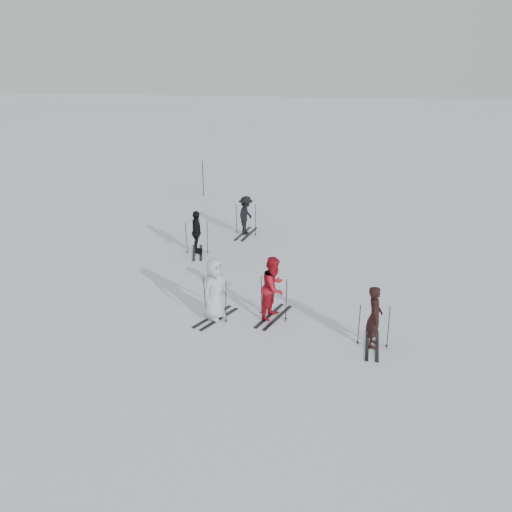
{
  "coord_description": "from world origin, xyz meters",
  "views": [
    {
      "loc": [
        2.4,
        -15.18,
        7.34
      ],
      "look_at": [
        0.0,
        1.0,
        1.0
      ],
      "focal_mm": 40.0,
      "sensor_mm": 36.0,
      "label": 1
    }
  ],
  "objects": [
    {
      "name": "ground",
      "position": [
        0.0,
        0.0,
        0.0
      ],
      "size": [
        120.0,
        120.0,
        0.0
      ],
      "primitive_type": "plane",
      "color": "silver",
      "rests_on": "ground"
    },
    {
      "name": "skier_near_dark",
      "position": [
        3.46,
        -2.25,
        0.8
      ],
      "size": [
        0.41,
        0.6,
        1.61
      ],
      "primitive_type": "imported",
      "rotation": [
        0.0,
        0.0,
        1.52
      ],
      "color": "black",
      "rests_on": "ground"
    },
    {
      "name": "skier_red",
      "position": [
        0.8,
        -1.05,
        0.88
      ],
      "size": [
        0.92,
        1.03,
        1.76
      ],
      "primitive_type": "imported",
      "rotation": [
        0.0,
        0.0,
        1.22
      ],
      "color": "#B01321",
      "rests_on": "ground"
    },
    {
      "name": "skier_grey",
      "position": [
        -0.79,
        -1.35,
        0.86
      ],
      "size": [
        0.87,
        1.0,
        1.73
      ],
      "primitive_type": "imported",
      "rotation": [
        0.0,
        0.0,
        1.1
      ],
      "color": "silver",
      "rests_on": "ground"
    },
    {
      "name": "skier_uphill_left",
      "position": [
        -2.52,
        3.54,
        0.77
      ],
      "size": [
        0.58,
        0.97,
        1.54
      ],
      "primitive_type": "imported",
      "rotation": [
        0.0,
        0.0,
        1.81
      ],
      "color": "black",
      "rests_on": "ground"
    },
    {
      "name": "skier_uphill_far",
      "position": [
        -1.12,
        5.86,
        0.76
      ],
      "size": [
        0.74,
        1.07,
        1.52
      ],
      "primitive_type": "imported",
      "rotation": [
        0.0,
        0.0,
        1.38
      ],
      "color": "black",
      "rests_on": "ground"
    },
    {
      "name": "skis_near_dark",
      "position": [
        3.46,
        -2.25,
        0.59
      ],
      "size": [
        1.65,
        0.93,
        1.17
      ],
      "primitive_type": null,
      "rotation": [
        0.0,
        0.0,
        1.52
      ],
      "color": "black",
      "rests_on": "ground"
    },
    {
      "name": "skis_red",
      "position": [
        0.8,
        -1.05,
        0.62
      ],
      "size": [
        1.92,
        1.44,
        1.25
      ],
      "primitive_type": null,
      "rotation": [
        0.0,
        0.0,
        1.22
      ],
      "color": "black",
      "rests_on": "ground"
    },
    {
      "name": "skis_grey",
      "position": [
        -0.79,
        -1.35,
        0.61
      ],
      "size": [
        1.9,
        1.55,
        1.22
      ],
      "primitive_type": null,
      "rotation": [
        0.0,
        0.0,
        1.1
      ],
      "color": "black",
      "rests_on": "ground"
    },
    {
      "name": "skis_uphill_left",
      "position": [
        -2.52,
        3.54,
        0.61
      ],
      "size": [
        1.82,
        1.25,
        1.21
      ],
      "primitive_type": null,
      "rotation": [
        0.0,
        0.0,
        1.81
      ],
      "color": "black",
      "rests_on": "ground"
    },
    {
      "name": "skis_uphill_far",
      "position": [
        -1.12,
        5.86,
        0.65
      ],
      "size": [
        1.93,
        1.27,
        1.3
      ],
      "primitive_type": null,
      "rotation": [
        0.0,
        0.0,
        1.38
      ],
      "color": "black",
      "rests_on": "ground"
    },
    {
      "name": "piste_marker",
      "position": [
        -4.12,
        11.27,
        0.86
      ],
      "size": [
        0.05,
        0.05,
        1.72
      ],
      "primitive_type": "cylinder",
      "rotation": [
        0.0,
        0.0,
        0.43
      ],
      "color": "black",
      "rests_on": "ground"
    }
  ]
}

